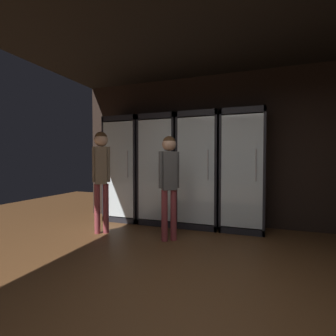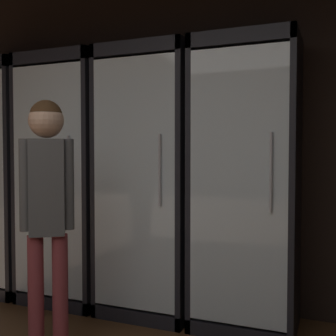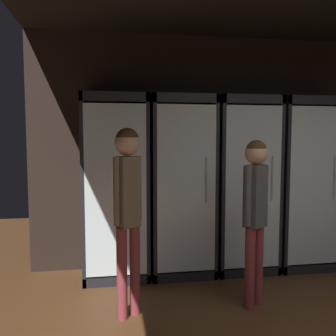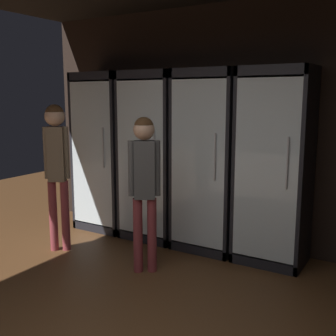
% 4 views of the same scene
% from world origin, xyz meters
% --- Properties ---
extents(wall_back, '(6.00, 0.06, 2.80)m').
position_xyz_m(wall_back, '(0.00, 3.03, 1.40)').
color(wall_back, black).
rests_on(wall_back, ground).
extents(cooler_far_left, '(0.72, 0.58, 2.05)m').
position_xyz_m(cooler_far_left, '(-2.00, 2.74, 1.00)').
color(cooler_far_left, black).
rests_on(cooler_far_left, ground).
extents(cooler_left, '(0.72, 0.58, 2.05)m').
position_xyz_m(cooler_left, '(-1.25, 2.74, 1.01)').
color(cooler_left, black).
rests_on(cooler_left, ground).
extents(cooler_center, '(0.72, 0.58, 2.05)m').
position_xyz_m(cooler_center, '(-0.49, 2.74, 1.00)').
color(cooler_center, black).
rests_on(cooler_center, ground).
extents(cooler_right, '(0.72, 0.58, 2.05)m').
position_xyz_m(cooler_right, '(0.26, 2.74, 1.01)').
color(cooler_right, black).
rests_on(cooler_right, ground).
extents(shopper_near, '(0.25, 0.22, 1.67)m').
position_xyz_m(shopper_near, '(-1.91, 1.76, 1.09)').
color(shopper_near, brown).
rests_on(shopper_near, ground).
extents(shopper_far, '(0.27, 0.23, 1.56)m').
position_xyz_m(shopper_far, '(-0.74, 1.78, 1.00)').
color(shopper_far, brown).
rests_on(shopper_far, ground).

